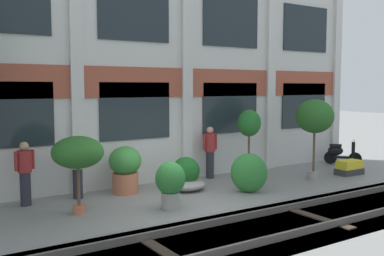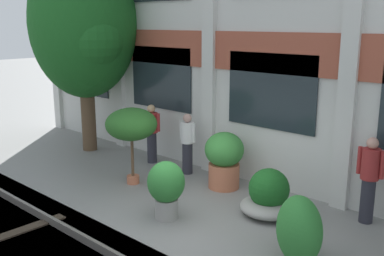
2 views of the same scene
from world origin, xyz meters
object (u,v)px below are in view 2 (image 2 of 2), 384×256
Objects in this scene: resident_by_doorway at (152,132)px; potted_plant_glazed_jar at (166,186)px; potted_plant_ribbed_drum at (224,158)px; resident_near_plants at (187,142)px; topiary_hedge at (299,230)px; potted_plant_wide_bowl at (269,197)px; potted_plant_tall_urn at (131,125)px; resident_watching_tracks at (369,177)px; broadleaf_tree at (84,27)px.

potted_plant_glazed_jar is at bearing 37.74° from resident_by_doorway.
resident_near_plants reaches higher than potted_plant_ribbed_drum.
potted_plant_wide_bowl is at bearing 138.32° from topiary_hedge.
resident_watching_tracks is at bearing 18.56° from potted_plant_tall_urn.
potted_plant_wide_bowl is at bearing -20.32° from potted_plant_ribbed_drum.
potted_plant_ribbed_drum is at bearing 159.68° from potted_plant_wide_bowl.
resident_near_plants is at bearing 155.43° from topiary_hedge.
topiary_hedge is at bearing -6.51° from potted_plant_tall_urn.
resident_near_plants is at bearing 75.46° from resident_by_doorway.
potted_plant_glazed_jar is 0.75× the size of resident_near_plants.
topiary_hedge is at bearing 56.46° from resident_by_doorway.
broadleaf_tree is 5.31× the size of topiary_hedge.
broadleaf_tree is 3.21× the size of potted_plant_tall_urn.
broadleaf_tree is 5.04× the size of potted_plant_glazed_jar.
potted_plant_tall_urn is 1.09× the size of resident_watching_tracks.
resident_by_doorway is 1.46× the size of topiary_hedge.
potted_plant_tall_urn is at bearing 157.49° from potted_plant_glazed_jar.
resident_near_plants reaches higher than topiary_hedge.
potted_plant_wide_bowl is at bearing 47.17° from potted_plant_glazed_jar.
broadleaf_tree reaches higher than resident_by_doorway.
resident_by_doorway is (2.33, 0.41, -2.77)m from broadleaf_tree.
potted_plant_glazed_jar is at bearing -173.94° from topiary_hedge.
topiary_hedge is at bearing -11.03° from broadleaf_tree.
resident_by_doorway reaches higher than potted_plant_ribbed_drum.
resident_by_doorway reaches higher than topiary_hedge.
resident_near_plants is (0.46, 1.41, -0.60)m from potted_plant_tall_urn.
potted_plant_ribbed_drum is at bearing 86.16° from resident_near_plants.
potted_plant_wide_bowl is 2.05m from potted_plant_glazed_jar.
broadleaf_tree is 5.76m from potted_plant_ribbed_drum.
potted_plant_wide_bowl is 0.62× the size of potted_plant_tall_urn.
broadleaf_tree is 3.48× the size of resident_watching_tracks.
topiary_hedge is (2.73, 0.29, -0.11)m from potted_plant_glazed_jar.
potted_plant_glazed_jar is 2.73m from resident_near_plants.
potted_plant_ribbed_drum is 3.47m from topiary_hedge.
potted_plant_ribbed_drum is 1.14× the size of potted_plant_glazed_jar.
potted_plant_ribbed_drum reaches higher than potted_plant_wide_bowl.
potted_plant_ribbed_drum is 2.10m from potted_plant_glazed_jar.
broadleaf_tree is 3.64m from resident_by_doorway.
potted_plant_tall_urn is 2.30m from potted_plant_glazed_jar.
potted_plant_glazed_jar is at bearing -47.77° from resident_watching_tracks.
resident_watching_tracks is at bearing 7.22° from potted_plant_ribbed_drum.
potted_plant_glazed_jar is 3.66m from resident_by_doorway.
resident_by_doorway is 5.95m from topiary_hedge.
potted_plant_tall_urn reaches higher than resident_watching_tracks.
resident_watching_tracks reaches higher than resident_by_doorway.
potted_plant_wide_bowl is at bearing 11.04° from potted_plant_tall_urn.
potted_plant_wide_bowl is 0.67× the size of resident_watching_tracks.
potted_plant_glazed_jar is 0.72× the size of resident_by_doorway.
resident_by_doorway is at bearing 10.07° from broadleaf_tree.
broadleaf_tree is 5.18× the size of potted_plant_wide_bowl.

